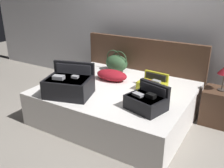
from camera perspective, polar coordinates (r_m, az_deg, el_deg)
The scene contains 10 objects.
ground_plane at distance 3.51m, azimuth -2.33°, elevation -10.32°, with size 12.00×12.00×0.00m, color gray.
back_wall at distance 4.47m, azimuth 9.44°, elevation 14.35°, with size 8.00×0.10×2.60m, color silver.
bed at distance 3.68m, azimuth 1.03°, elevation -4.29°, with size 2.08×1.71×0.48m, color silver.
headboard at distance 4.32m, azimuth 7.03°, elevation 3.54°, with size 2.12×0.08×1.03m, color #4C3323.
hard_case_large at distance 3.34m, azimuth -9.83°, elevation -0.23°, with size 0.68×0.60×0.41m.
hard_case_medium at distance 2.97m, azimuth 7.87°, elevation -3.86°, with size 0.50×0.45×0.30m.
hard_case_small at distance 3.52m, azimuth 9.21°, elevation -0.16°, with size 0.39×0.31×0.23m.
duffel_bag at distance 4.23m, azimuth 1.03°, elevation 4.86°, with size 0.43×0.32×0.36m.
pillow_near_headboard at distance 3.83m, azimuth -0.06°, elevation 2.05°, with size 0.50×0.28×0.16m, color maroon.
nightstand at distance 3.84m, azimuth 23.18°, elevation -4.83°, with size 0.44×0.40×0.51m, color #4C3323.
Camera 1 is at (1.64, -2.46, 1.87)m, focal length 39.99 mm.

